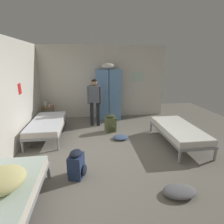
{
  "coord_description": "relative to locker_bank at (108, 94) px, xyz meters",
  "views": [
    {
      "loc": [
        -0.54,
        -3.88,
        2.17
      ],
      "look_at": [
        0.0,
        0.3,
        0.95
      ],
      "focal_mm": 28.86,
      "sensor_mm": 36.0,
      "label": 1
    }
  ],
  "objects": [
    {
      "name": "clothes_pile_grey",
      "position": [
        0.72,
        -4.22,
        -0.91
      ],
      "size": [
        0.56,
        0.37,
        0.13
      ],
      "color": "slate",
      "rests_on": "ground_plane"
    },
    {
      "name": "backpack_olive",
      "position": [
        -0.08,
        -1.32,
        -0.71
      ],
      "size": [
        0.36,
        0.37,
        0.55
      ],
      "color": "#566038",
      "rests_on": "ground_plane"
    },
    {
      "name": "shelf_unit",
      "position": [
        -2.2,
        -0.08,
        -0.62
      ],
      "size": [
        0.38,
        0.3,
        0.57
      ],
      "color": "brown",
      "rests_on": "ground_plane"
    },
    {
      "name": "locker_bank",
      "position": [
        0.0,
        0.0,
        0.0
      ],
      "size": [
        0.9,
        0.55,
        2.07
      ],
      "color": "#5B84B2",
      "rests_on": "ground_plane"
    },
    {
      "name": "person_traveler",
      "position": [
        -0.53,
        -0.7,
        -0.02
      ],
      "size": [
        0.48,
        0.28,
        1.57
      ],
      "color": "black",
      "rests_on": "ground_plane"
    },
    {
      "name": "water_bottle",
      "position": [
        -2.28,
        -0.06,
        -0.29
      ],
      "size": [
        0.07,
        0.07,
        0.25
      ],
      "color": "silver",
      "rests_on": "shelf_unit"
    },
    {
      "name": "backpack_navy",
      "position": [
        -0.99,
        -3.5,
        -0.71
      ],
      "size": [
        0.39,
        0.37,
        0.55
      ],
      "color": "navy",
      "rests_on": "ground_plane"
    },
    {
      "name": "bedding_heap",
      "position": [
        -1.92,
        -4.32,
        -0.35
      ],
      "size": [
        0.6,
        0.64,
        0.25
      ],
      "color": "#D1C67F",
      "rests_on": "bed_left_front"
    },
    {
      "name": "bed_left_rear",
      "position": [
        -1.95,
        -1.44,
        -0.59
      ],
      "size": [
        0.9,
        1.9,
        0.49
      ],
      "color": "gray",
      "rests_on": "ground_plane"
    },
    {
      "name": "bed_left_front",
      "position": [
        -1.95,
        -4.41,
        -0.59
      ],
      "size": [
        0.9,
        1.9,
        0.49
      ],
      "color": "gray",
      "rests_on": "ground_plane"
    },
    {
      "name": "bed_right",
      "position": [
        1.6,
        -2.4,
        -0.59
      ],
      "size": [
        0.9,
        1.9,
        0.49
      ],
      "color": "gray",
      "rests_on": "ground_plane"
    },
    {
      "name": "lotion_bottle",
      "position": [
        -2.13,
        -0.12,
        -0.34
      ],
      "size": [
        0.06,
        0.06,
        0.13
      ],
      "color": "beige",
      "rests_on": "shelf_unit"
    },
    {
      "name": "room_backdrop",
      "position": [
        -1.47,
        -1.35,
        0.38
      ],
      "size": [
        4.77,
        6.0,
        2.69
      ],
      "color": "beige",
      "rests_on": "ground_plane"
    },
    {
      "name": "clothes_pile_denim",
      "position": [
        0.14,
        -1.92,
        -0.92
      ],
      "size": [
        0.44,
        0.36,
        0.1
      ],
      "color": "#42567A",
      "rests_on": "ground_plane"
    },
    {
      "name": "ground_plane",
      "position": [
        -0.17,
        -2.69,
        -0.97
      ],
      "size": [
        9.5,
        9.5,
        0.0
      ],
      "primitive_type": "plane",
      "color": "slate"
    }
  ]
}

